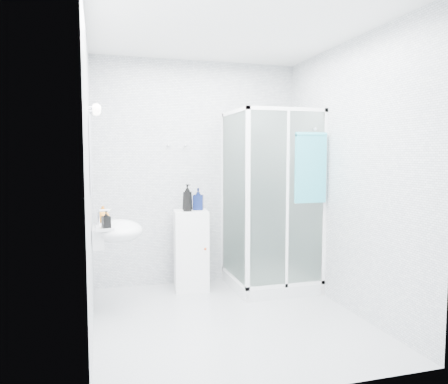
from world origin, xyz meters
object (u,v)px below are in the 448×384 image
object	(u,v)px
wall_basin	(115,231)
hand_towel	(311,166)
shampoo_bottle_a	(187,198)
soap_dispenser_black	(106,219)
shampoo_bottle_b	(198,199)
shower_enclosure	(267,250)
storage_cabinet	(191,250)
soap_dispenser_orange	(103,215)

from	to	relation	value
wall_basin	hand_towel	world-z (taller)	hand_towel
shampoo_bottle_a	soap_dispenser_black	size ratio (longest dim) A/B	1.95
shampoo_bottle_b	shampoo_bottle_a	bearing A→B (deg)	-150.16
shower_enclosure	soap_dispenser_black	bearing A→B (deg)	-163.76
shower_enclosure	shampoo_bottle_b	world-z (taller)	shower_enclosure
shower_enclosure	storage_cabinet	world-z (taller)	shower_enclosure
shower_enclosure	hand_towel	distance (m)	1.08
wall_basin	shampoo_bottle_a	xyz separation A→B (m)	(0.80, 0.53, 0.25)
soap_dispenser_orange	soap_dispenser_black	world-z (taller)	soap_dispenser_orange
shower_enclosure	shampoo_bottle_a	bearing A→B (deg)	166.07
shampoo_bottle_b	wall_basin	bearing A→B (deg)	-146.99
wall_basin	soap_dispenser_black	world-z (taller)	soap_dispenser_black
hand_towel	shampoo_bottle_a	distance (m)	1.37
shampoo_bottle_a	wall_basin	bearing A→B (deg)	-146.45
soap_dispenser_orange	shampoo_bottle_b	bearing A→B (deg)	25.65
soap_dispenser_black	shower_enclosure	bearing A→B (deg)	16.24
wall_basin	storage_cabinet	xyz separation A→B (m)	(0.84, 0.57, -0.35)
hand_towel	shampoo_bottle_a	bearing A→B (deg)	152.46
shower_enclosure	hand_towel	xyz separation A→B (m)	(0.32, -0.40, 0.95)
shampoo_bottle_a	soap_dispenser_black	bearing A→B (deg)	-140.78
shower_enclosure	wall_basin	size ratio (longest dim) A/B	3.57
shower_enclosure	hand_towel	size ratio (longest dim) A/B	2.74
hand_towel	shampoo_bottle_b	size ratio (longest dim) A/B	2.95
wall_basin	shampoo_bottle_b	size ratio (longest dim) A/B	2.26
shower_enclosure	soap_dispenser_orange	size ratio (longest dim) A/B	12.32
shower_enclosure	storage_cabinet	distance (m)	0.85
soap_dispenser_black	hand_towel	bearing A→B (deg)	2.92
shampoo_bottle_a	soap_dispenser_orange	xyz separation A→B (m)	(-0.90, -0.42, -0.10)
hand_towel	shampoo_bottle_a	world-z (taller)	hand_towel
storage_cabinet	hand_towel	xyz separation A→B (m)	(1.13, -0.65, 0.95)
hand_towel	shower_enclosure	bearing A→B (deg)	128.55
hand_towel	shampoo_bottle_a	xyz separation A→B (m)	(-1.18, 0.61, -0.35)
hand_towel	soap_dispenser_black	size ratio (longest dim) A/B	4.78
shower_enclosure	storage_cabinet	size ratio (longest dim) A/B	2.24
hand_towel	shampoo_bottle_b	xyz separation A→B (m)	(-1.04, 0.69, -0.38)
shower_enclosure	soap_dispenser_orange	distance (m)	1.84
storage_cabinet	shampoo_bottle_a	xyz separation A→B (m)	(-0.05, -0.04, 0.60)
shower_enclosure	soap_dispenser_black	size ratio (longest dim) A/B	13.08
shower_enclosure	shampoo_bottle_b	xyz separation A→B (m)	(-0.72, 0.29, 0.57)
shampoo_bottle_a	shampoo_bottle_b	world-z (taller)	shampoo_bottle_a
shampoo_bottle_b	soap_dispenser_orange	world-z (taller)	shampoo_bottle_b
storage_cabinet	soap_dispenser_orange	world-z (taller)	soap_dispenser_orange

